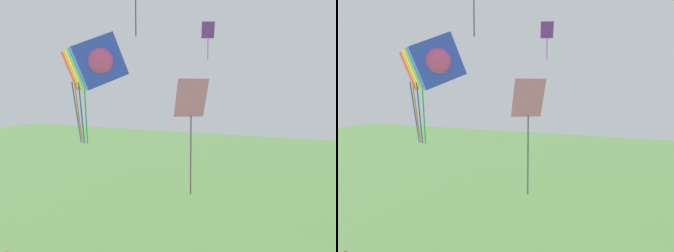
{
  "view_description": "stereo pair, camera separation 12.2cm",
  "coord_description": "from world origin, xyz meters",
  "views": [
    {
      "loc": [
        6.43,
        -4.15,
        8.38
      ],
      "look_at": [
        0.0,
        8.85,
        6.88
      ],
      "focal_mm": 40.0,
      "sensor_mm": 36.0,
      "label": 1
    },
    {
      "loc": [
        6.54,
        -4.09,
        8.38
      ],
      "look_at": [
        0.0,
        8.85,
        6.88
      ],
      "focal_mm": 40.0,
      "sensor_mm": 36.0,
      "label": 2
    }
  ],
  "objects": [
    {
      "name": "kite_purple_streamer",
      "position": [
        -0.99,
        15.87,
        11.39
      ],
      "size": [
        0.87,
        0.79,
        2.04
      ],
      "color": "purple"
    },
    {
      "name": "kite_rainbow_parafoil",
      "position": [
        -2.26,
        7.18,
        9.29
      ],
      "size": [
        3.42,
        3.32,
        4.06
      ],
      "color": "#E54C8C"
    },
    {
      "name": "kite_pink_diamond",
      "position": [
        1.96,
        6.48,
        7.71
      ],
      "size": [
        1.16,
        1.1,
        3.62
      ],
      "color": "pink"
    }
  ]
}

